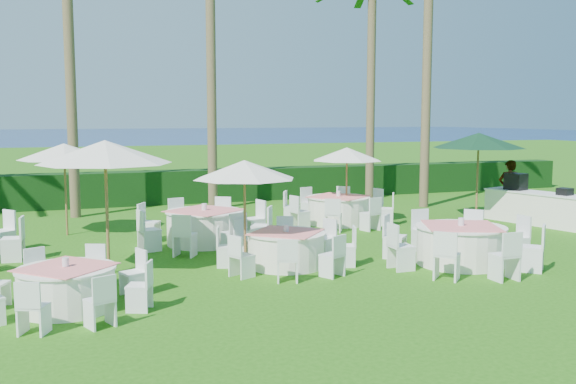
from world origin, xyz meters
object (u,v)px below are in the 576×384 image
at_px(umbrella_green, 479,141).
at_px(umbrella_b, 244,170).
at_px(banquet_table_a, 67,287).
at_px(umbrella_a, 105,152).
at_px(banquet_table_b, 286,248).
at_px(banquet_table_f, 338,209).
at_px(buffet_table, 550,209).
at_px(staff_person, 509,189).
at_px(banquet_table_c, 460,244).
at_px(umbrella_d, 347,154).
at_px(banquet_table_e, 205,226).
at_px(umbrella_c, 64,152).

bearing_deg(umbrella_green, umbrella_b, -156.82).
distance_m(banquet_table_a, umbrella_a, 3.18).
distance_m(banquet_table_b, banquet_table_f, 5.68).
xyz_separation_m(buffet_table, staff_person, (-0.15, 1.64, 0.40)).
xyz_separation_m(banquet_table_c, umbrella_a, (-7.18, 1.68, 2.02)).
distance_m(banquet_table_a, banquet_table_b, 4.72).
relative_size(umbrella_d, staff_person, 1.24).
xyz_separation_m(banquet_table_e, umbrella_c, (-3.22, 2.40, 1.79)).
relative_size(umbrella_c, umbrella_d, 1.09).
relative_size(banquet_table_a, banquet_table_e, 0.81).
bearing_deg(banquet_table_c, umbrella_a, 166.85).
bearing_deg(umbrella_c, umbrella_d, -4.87).
height_order(banquet_table_a, umbrella_d, umbrella_d).
distance_m(banquet_table_f, umbrella_d, 1.65).
bearing_deg(staff_person, banquet_table_c, 59.35).
xyz_separation_m(banquet_table_b, umbrella_c, (-4.33, 5.37, 1.85)).
relative_size(buffet_table, staff_person, 2.29).
xyz_separation_m(banquet_table_c, buffet_table, (5.29, 3.27, 0.07)).
bearing_deg(umbrella_c, banquet_table_e, -36.72).
bearing_deg(buffet_table, umbrella_c, 166.48).
relative_size(banquet_table_b, banquet_table_c, 0.87).
relative_size(banquet_table_e, umbrella_c, 1.37).
height_order(umbrella_c, umbrella_green, umbrella_green).
distance_m(banquet_table_a, banquet_table_c, 8.03).
height_order(umbrella_b, umbrella_green, umbrella_green).
xyz_separation_m(banquet_table_e, banquet_table_f, (4.39, 1.67, -0.02)).
xyz_separation_m(banquet_table_f, umbrella_c, (-7.61, 0.73, 1.81)).
height_order(umbrella_a, staff_person, umbrella_a).
distance_m(buffet_table, staff_person, 1.69).
height_order(umbrella_b, buffet_table, umbrella_b).
distance_m(banquet_table_a, umbrella_green, 13.27).
bearing_deg(banquet_table_a, umbrella_green, 24.47).
distance_m(banquet_table_c, banquet_table_e, 6.20).
height_order(banquet_table_c, banquet_table_e, banquet_table_e).
distance_m(umbrella_b, staff_person, 10.31).
bearing_deg(umbrella_green, umbrella_a, -164.05).
distance_m(banquet_table_e, umbrella_b, 3.22).
xyz_separation_m(banquet_table_e, umbrella_b, (0.26, -2.77, 1.62)).
xyz_separation_m(banquet_table_b, umbrella_d, (3.57, 4.70, 1.67)).
xyz_separation_m(umbrella_b, buffet_table, (9.73, 2.00, -1.56)).
relative_size(umbrella_c, umbrella_green, 0.89).
height_order(banquet_table_c, umbrella_d, umbrella_d).
bearing_deg(umbrella_a, banquet_table_e, 43.63).
relative_size(umbrella_a, umbrella_green, 0.97).
bearing_deg(banquet_table_a, banquet_table_b, 20.54).
height_order(banquet_table_e, umbrella_green, umbrella_green).
height_order(banquet_table_b, umbrella_green, umbrella_green).
bearing_deg(umbrella_c, staff_person, -6.73).
bearing_deg(banquet_table_c, banquet_table_a, -175.88).
relative_size(umbrella_c, buffet_table, 0.59).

